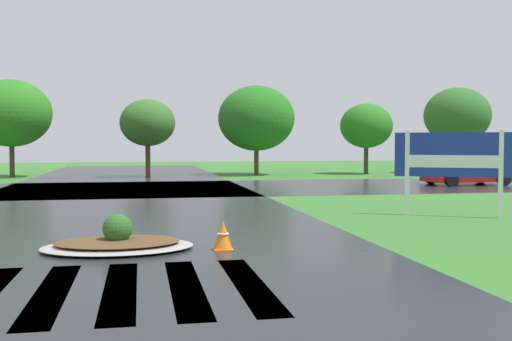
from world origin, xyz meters
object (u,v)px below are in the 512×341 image
estate_billboard (453,159)px  median_island (118,242)px  car_silver_hatch (466,173)px  traffic_cone (223,236)px

estate_billboard → median_island: (-8.78, -3.52, -1.44)m
car_silver_hatch → traffic_cone: 20.44m
estate_billboard → car_silver_hatch: bearing=-92.8°
car_silver_hatch → traffic_cone: (-13.66, -15.21, -0.30)m
estate_billboard → traffic_cone: bearing=58.5°
traffic_cone → median_island: bearing=167.6°
median_island → car_silver_hatch: 21.50m
car_silver_hatch → estate_billboard: bearing=-122.5°
estate_billboard → car_silver_hatch: size_ratio=0.70×
median_island → car_silver_hatch: (15.61, 14.78, 0.43)m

